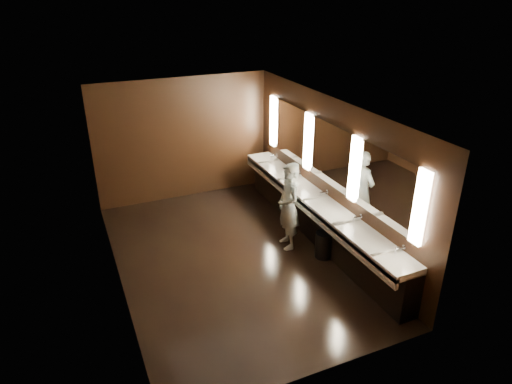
{
  "coord_description": "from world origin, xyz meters",
  "views": [
    {
      "loc": [
        -2.47,
        -6.73,
        4.66
      ],
      "look_at": [
        0.49,
        0.0,
        1.26
      ],
      "focal_mm": 32.0,
      "sensor_mm": 36.0,
      "label": 1
    }
  ],
  "objects": [
    {
      "name": "wall_left",
      "position": [
        -2.0,
        0.0,
        1.4
      ],
      "size": [
        0.02,
        6.0,
        2.8
      ],
      "primitive_type": "cube",
      "color": "black",
      "rests_on": "floor"
    },
    {
      "name": "wall_front",
      "position": [
        0.0,
        -3.0,
        1.4
      ],
      "size": [
        4.0,
        0.02,
        2.8
      ],
      "primitive_type": "cube",
      "color": "black",
      "rests_on": "floor"
    },
    {
      "name": "sink_counter",
      "position": [
        1.79,
        0.0,
        0.5
      ],
      "size": [
        0.55,
        5.4,
        1.01
      ],
      "color": "black",
      "rests_on": "floor"
    },
    {
      "name": "person",
      "position": [
        1.15,
        -0.01,
        0.85
      ],
      "size": [
        0.47,
        0.66,
        1.7
      ],
      "primitive_type": "imported",
      "rotation": [
        0.0,
        0.0,
        -1.69
      ],
      "color": "#8CB3D2",
      "rests_on": "floor"
    },
    {
      "name": "wall_right",
      "position": [
        2.0,
        0.0,
        1.4
      ],
      "size": [
        0.02,
        6.0,
        2.8
      ],
      "primitive_type": "cube",
      "color": "black",
      "rests_on": "floor"
    },
    {
      "name": "ceiling",
      "position": [
        0.0,
        0.0,
        2.8
      ],
      "size": [
        4.0,
        6.0,
        0.02
      ],
      "primitive_type": "cube",
      "color": "#2D2D2B",
      "rests_on": "wall_back"
    },
    {
      "name": "trash_bin",
      "position": [
        1.58,
        -0.63,
        0.25
      ],
      "size": [
        0.34,
        0.34,
        0.5
      ],
      "primitive_type": "cylinder",
      "rotation": [
        0.0,
        0.0,
        0.07
      ],
      "color": "black",
      "rests_on": "floor"
    },
    {
      "name": "floor",
      "position": [
        0.0,
        0.0,
        0.0
      ],
      "size": [
        6.0,
        6.0,
        0.0
      ],
      "primitive_type": "plane",
      "color": "black",
      "rests_on": "ground"
    },
    {
      "name": "wall_back",
      "position": [
        0.0,
        3.0,
        1.4
      ],
      "size": [
        4.0,
        0.02,
        2.8
      ],
      "primitive_type": "cube",
      "color": "black",
      "rests_on": "floor"
    },
    {
      "name": "mirror_band",
      "position": [
        1.98,
        -0.0,
        1.75
      ],
      "size": [
        0.06,
        5.03,
        1.15
      ],
      "color": "#FBEAC6",
      "rests_on": "wall_right"
    }
  ]
}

